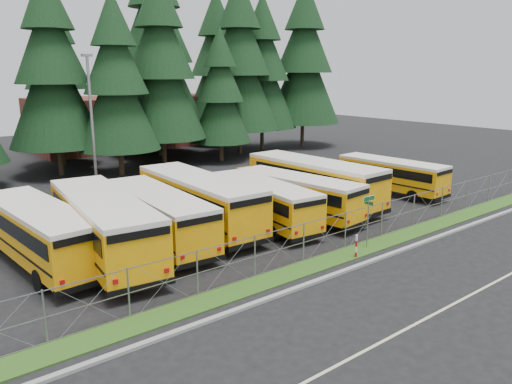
# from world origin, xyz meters

# --- Properties ---
(ground) EXTENTS (120.00, 120.00, 0.00)m
(ground) POSITION_xyz_m (0.00, 0.00, 0.00)
(ground) COLOR black
(ground) RESTS_ON ground
(curb) EXTENTS (50.00, 0.25, 0.12)m
(curb) POSITION_xyz_m (0.00, -3.10, 0.06)
(curb) COLOR gray
(curb) RESTS_ON ground
(grass_verge) EXTENTS (50.00, 1.40, 0.06)m
(grass_verge) POSITION_xyz_m (0.00, -1.70, 0.03)
(grass_verge) COLOR #224413
(grass_verge) RESTS_ON ground
(road_lane_line) EXTENTS (50.00, 0.12, 0.01)m
(road_lane_line) POSITION_xyz_m (0.00, -8.00, 0.01)
(road_lane_line) COLOR beige
(road_lane_line) RESTS_ON ground
(chainlink_fence) EXTENTS (44.00, 0.10, 2.00)m
(chainlink_fence) POSITION_xyz_m (0.00, -1.00, 1.00)
(chainlink_fence) COLOR gray
(chainlink_fence) RESTS_ON ground
(brick_building) EXTENTS (22.00, 10.00, 6.00)m
(brick_building) POSITION_xyz_m (6.00, 40.00, 3.00)
(brick_building) COLOR maroon
(brick_building) RESTS_ON ground
(bus_0) EXTENTS (3.47, 11.36, 2.93)m
(bus_0) POSITION_xyz_m (-14.04, 6.75, 1.47)
(bus_0) COLOR #FFAF08
(bus_0) RESTS_ON ground
(bus_1) EXTENTS (4.31, 12.54, 3.22)m
(bus_1) POSITION_xyz_m (-11.35, 5.57, 1.61)
(bus_1) COLOR #FFAF08
(bus_1) RESTS_ON ground
(bus_2) EXTENTS (3.33, 11.15, 2.88)m
(bus_2) POSITION_xyz_m (-8.27, 5.94, 1.44)
(bus_2) COLOR #FFAF08
(bus_2) RESTS_ON ground
(bus_3) EXTENTS (3.33, 12.16, 3.16)m
(bus_3) POSITION_xyz_m (-5.19, 6.81, 1.58)
(bus_3) COLOR #FFAF08
(bus_3) RESTS_ON ground
(bus_4) EXTENTS (3.47, 10.38, 2.67)m
(bus_4) POSITION_xyz_m (-1.73, 5.05, 1.34)
(bus_4) COLOR #FFAF08
(bus_4) RESTS_ON ground
(bus_5) EXTENTS (3.66, 10.56, 2.71)m
(bus_5) POSITION_xyz_m (0.75, 4.89, 1.36)
(bus_5) COLOR #FFAF08
(bus_5) RESTS_ON ground
(bus_6) EXTENTS (3.34, 12.26, 3.19)m
(bus_6) POSITION_xyz_m (3.60, 6.32, 1.59)
(bus_6) COLOR #FFAF08
(bus_6) RESTS_ON ground
(bus_east) EXTENTS (2.87, 9.92, 2.57)m
(bus_east) POSITION_xyz_m (10.76, 5.24, 1.29)
(bus_east) COLOR #FFAF08
(bus_east) RESTS_ON ground
(street_sign) EXTENTS (0.84, 0.55, 2.81)m
(street_sign) POSITION_xyz_m (-0.05, -1.66, 2.03)
(street_sign) COLOR gray
(street_sign) RESTS_ON ground
(striped_bollard) EXTENTS (0.11, 0.11, 1.20)m
(striped_bollard) POSITION_xyz_m (-1.58, -2.24, 0.60)
(striped_bollard) COLOR #B20C0C
(striped_bollard) RESTS_ON ground
(light_standard) EXTENTS (0.70, 0.35, 10.14)m
(light_standard) POSITION_xyz_m (-7.10, 17.10, 5.50)
(light_standard) COLOR gray
(light_standard) RESTS_ON ground
(conifer_3) EXTENTS (7.95, 7.95, 17.59)m
(conifer_3) POSITION_xyz_m (-6.32, 27.48, 8.79)
(conifer_3) COLOR black
(conifer_3) RESTS_ON ground
(conifer_4) EXTENTS (7.10, 7.10, 15.71)m
(conifer_4) POSITION_xyz_m (-2.12, 24.11, 7.85)
(conifer_4) COLOR black
(conifer_4) RESTS_ON ground
(conifer_5) EXTENTS (8.29, 8.29, 18.33)m
(conifer_5) POSITION_xyz_m (3.14, 25.91, 9.17)
(conifer_5) COLOR black
(conifer_5) RESTS_ON ground
(conifer_6) EXTENTS (6.04, 6.04, 13.36)m
(conifer_6) POSITION_xyz_m (8.83, 24.37, 6.68)
(conifer_6) COLOR black
(conifer_6) RESTS_ON ground
(conifer_7) EXTENTS (8.56, 8.56, 18.92)m
(conifer_7) POSITION_xyz_m (13.05, 26.79, 9.46)
(conifer_7) COLOR black
(conifer_7) RESTS_ON ground
(conifer_8) EXTENTS (7.94, 7.94, 17.56)m
(conifer_8) POSITION_xyz_m (17.14, 27.94, 8.78)
(conifer_8) COLOR black
(conifer_8) RESTS_ON ground
(conifer_9) EXTENTS (8.81, 8.81, 19.48)m
(conifer_9) POSITION_xyz_m (22.85, 27.07, 9.74)
(conifer_9) COLOR black
(conifer_9) RESTS_ON ground
(conifer_11) EXTENTS (7.36, 7.36, 16.27)m
(conifer_11) POSITION_xyz_m (-4.59, 32.05, 8.14)
(conifer_11) COLOR black
(conifer_11) RESTS_ON ground
(conifer_12) EXTENTS (9.87, 9.87, 21.84)m
(conifer_12) POSITION_xyz_m (5.71, 31.55, 10.92)
(conifer_12) COLOR black
(conifer_12) RESTS_ON ground
(conifer_13) EXTENTS (8.41, 8.41, 18.61)m
(conifer_13) POSITION_xyz_m (15.67, 34.90, 9.30)
(conifer_13) COLOR black
(conifer_13) RESTS_ON ground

